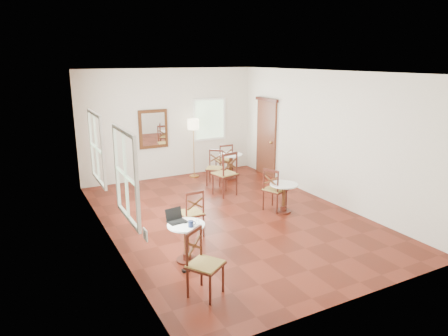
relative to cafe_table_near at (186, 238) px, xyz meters
name	(u,v)px	position (x,y,z in m)	size (l,w,h in m)	color
ground	(231,217)	(1.58, 1.37, -0.40)	(7.00, 7.00, 0.00)	#591B0F
room_shell	(222,127)	(1.52, 1.65, 1.49)	(5.02, 7.02, 3.01)	silver
cafe_table_near	(186,238)	(0.00, 0.00, 0.00)	(0.62, 0.62, 0.65)	#421910
cafe_table_mid	(284,195)	(2.73, 1.08, -0.01)	(0.61, 0.61, 0.64)	#421910
cafe_table_back	(230,163)	(2.95, 3.88, 0.03)	(0.66, 0.66, 0.70)	#421910
chair_near_a	(192,213)	(0.48, 0.89, 0.05)	(0.43, 0.43, 0.91)	#421910
chair_near_b	(204,264)	(-0.17, -1.03, 0.08)	(0.62, 0.62, 0.96)	#421910
chair_mid_a	(225,174)	(2.14, 2.67, 0.14)	(0.59, 0.59, 1.10)	#421910
chair_mid_b	(274,189)	(2.62, 1.28, 0.07)	(0.58, 0.58, 0.96)	#421910
chair_back_a	(224,160)	(2.88, 4.12, 0.07)	(0.50, 0.50, 0.95)	#421910
chair_back_b	(215,168)	(2.32, 3.60, 0.05)	(0.59, 0.59, 0.91)	#421910
floor_lamp	(193,128)	(2.12, 4.52, 0.98)	(0.32, 0.32, 1.64)	#BF8C3F
laptop	(176,218)	(-0.11, 0.20, 0.30)	(0.32, 0.28, 0.21)	black
mouse	(185,222)	(0.00, 0.05, 0.27)	(0.09, 0.06, 0.03)	black
navy_mug	(191,224)	(0.03, -0.13, 0.30)	(0.13, 0.09, 0.10)	#101837
water_glass	(198,222)	(0.16, -0.11, 0.30)	(0.06, 0.06, 0.10)	white
power_adapter	(186,270)	(-0.16, -0.33, -0.38)	(0.11, 0.07, 0.05)	black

